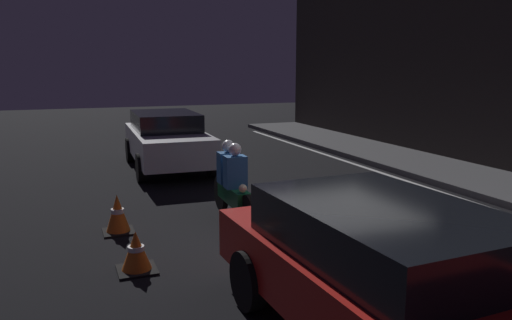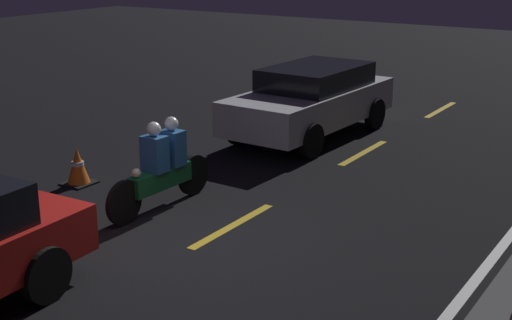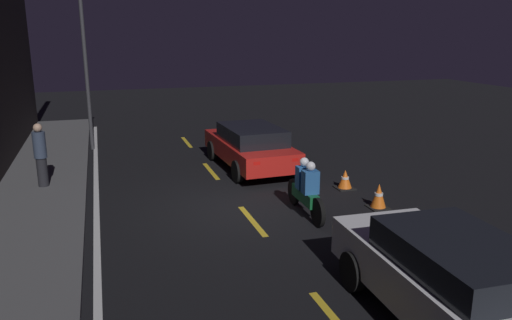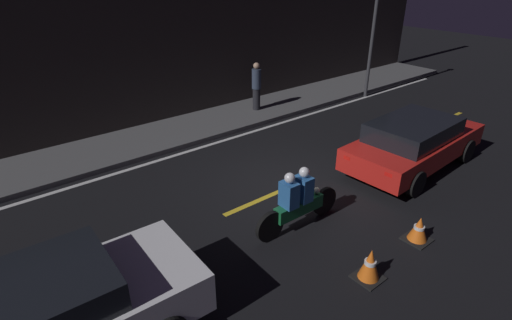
% 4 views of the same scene
% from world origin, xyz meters
% --- Properties ---
extents(ground_plane, '(56.00, 56.00, 0.00)m').
position_xyz_m(ground_plane, '(0.00, 0.00, 0.00)').
color(ground_plane, black).
extents(raised_curb, '(28.00, 2.35, 0.15)m').
position_xyz_m(raised_curb, '(0.00, 4.93, 0.08)').
color(raised_curb, '#4C4C4F').
rests_on(raised_curb, ground).
extents(lane_dash_c, '(2.00, 0.14, 0.01)m').
position_xyz_m(lane_dash_c, '(-1.00, 0.00, 0.00)').
color(lane_dash_c, gold).
rests_on(lane_dash_c, ground).
extents(lane_dash_d, '(2.00, 0.14, 0.01)m').
position_xyz_m(lane_dash_d, '(3.50, 0.00, 0.00)').
color(lane_dash_d, gold).
rests_on(lane_dash_d, ground).
extents(lane_dash_e, '(2.00, 0.14, 0.01)m').
position_xyz_m(lane_dash_e, '(8.00, 0.00, 0.00)').
color(lane_dash_e, gold).
rests_on(lane_dash_e, ground).
extents(lane_solid_kerb, '(25.20, 0.14, 0.01)m').
position_xyz_m(lane_solid_kerb, '(0.00, 3.50, 0.00)').
color(lane_solid_kerb, silver).
rests_on(lane_solid_kerb, ground).
extents(sedan_white, '(4.48, 2.00, 1.49)m').
position_xyz_m(sedan_white, '(-6.05, -1.49, 0.81)').
color(sedan_white, silver).
rests_on(sedan_white, ground).
extents(taxi_red, '(4.64, 2.09, 1.41)m').
position_xyz_m(taxi_red, '(3.44, -1.29, 0.77)').
color(taxi_red, red).
rests_on(taxi_red, ground).
extents(motorcycle, '(2.26, 0.38, 1.40)m').
position_xyz_m(motorcycle, '(-1.04, -1.34, 0.66)').
color(motorcycle, black).
rests_on(motorcycle, ground).
extents(traffic_cone_near, '(0.50, 0.50, 0.64)m').
position_xyz_m(traffic_cone_near, '(-1.11, -3.29, 0.31)').
color(traffic_cone_near, black).
rests_on(traffic_cone_near, ground).
extents(traffic_cone_mid, '(0.51, 0.51, 0.55)m').
position_xyz_m(traffic_cone_mid, '(0.59, -3.23, 0.27)').
color(traffic_cone_mid, black).
rests_on(traffic_cone_mid, ground).
extents(pedestrian, '(0.34, 0.34, 1.76)m').
position_xyz_m(pedestrian, '(2.90, 4.88, 1.06)').
color(pedestrian, black).
rests_on(pedestrian, raised_curb).
extents(street_lamp, '(0.28, 0.28, 5.76)m').
position_xyz_m(street_lamp, '(7.86, 3.60, 3.24)').
color(street_lamp, '#333338').
rests_on(street_lamp, ground).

